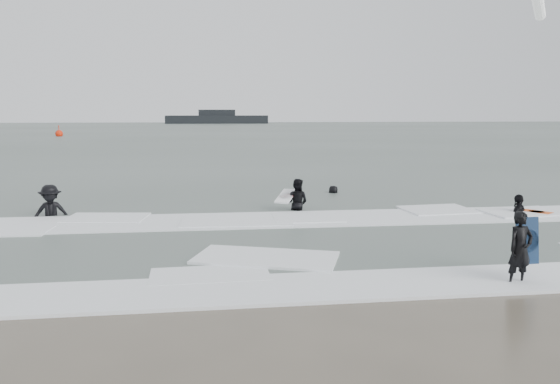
{
  "coord_description": "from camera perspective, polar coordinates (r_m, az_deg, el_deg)",
  "views": [
    {
      "loc": [
        -1.87,
        -10.76,
        3.45
      ],
      "look_at": [
        0.0,
        5.0,
        1.1
      ],
      "focal_mm": 35.0,
      "sensor_mm": 36.0,
      "label": 1
    }
  ],
  "objects": [
    {
      "name": "vessel_horizon",
      "position": [
        154.38,
        -6.6,
        7.63
      ],
      "size": [
        28.2,
        5.04,
        3.83
      ],
      "color": "black",
      "rests_on": "ground"
    },
    {
      "name": "ground",
      "position": [
        11.45,
        2.99,
        -9.13
      ],
      "size": [
        320.0,
        320.0,
        0.0
      ],
      "primitive_type": "plane",
      "color": "brown",
      "rests_on": "ground"
    },
    {
      "name": "buoy",
      "position": [
        80.75,
        -22.08,
        5.67
      ],
      "size": [
        1.0,
        1.0,
        1.65
      ],
      "color": "red",
      "rests_on": "ground"
    },
    {
      "name": "surfer_centre",
      "position": [
        12.09,
        23.59,
        -8.89
      ],
      "size": [
        0.62,
        0.47,
        1.52
      ],
      "primitive_type": "imported",
      "rotation": [
        0.0,
        0.0,
        0.21
      ],
      "color": "black",
      "rests_on": "ground"
    },
    {
      "name": "surfer_wading",
      "position": [
        19.06,
        1.77,
        -2.01
      ],
      "size": [
        1.03,
        0.96,
        1.69
      ],
      "primitive_type": "imported",
      "rotation": [
        0.0,
        0.0,
        2.64
      ],
      "color": "black",
      "rests_on": "ground"
    },
    {
      "name": "surf_foam",
      "position": [
        14.97,
        0.59,
        -4.74
      ],
      "size": [
        30.03,
        9.06,
        0.09
      ],
      "color": "white",
      "rests_on": "ground"
    },
    {
      "name": "surfer_breaker",
      "position": [
        19.4,
        -22.8,
        -2.48
      ],
      "size": [
        1.37,
        0.96,
        1.94
      ],
      "primitive_type": "imported",
      "rotation": [
        0.0,
        0.0,
        0.21
      ],
      "color": "black",
      "rests_on": "ground"
    },
    {
      "name": "surfer_right_near",
      "position": [
        20.1,
        23.64,
        -2.18
      ],
      "size": [
        1.13,
        1.02,
        1.84
      ],
      "primitive_type": "imported",
      "rotation": [
        0.0,
        0.0,
        -2.47
      ],
      "color": "black",
      "rests_on": "ground"
    },
    {
      "name": "bodyboards",
      "position": [
        16.76,
        15.94,
        -2.05
      ],
      "size": [
        9.15,
        8.92,
        1.25
      ],
      "color": "#0E2445",
      "rests_on": "ground"
    },
    {
      "name": "sea",
      "position": [
        90.84,
        -5.62,
        6.26
      ],
      "size": [
        320.0,
        320.0,
        0.0
      ],
      "primitive_type": "plane",
      "color": "#47544C",
      "rests_on": "ground"
    },
    {
      "name": "surfer_right_far",
      "position": [
        23.06,
        5.6,
        -0.22
      ],
      "size": [
        0.83,
        0.88,
        1.5
      ],
      "primitive_type": "imported",
      "rotation": [
        0.0,
        0.0,
        -2.22
      ],
      "color": "black",
      "rests_on": "ground"
    }
  ]
}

